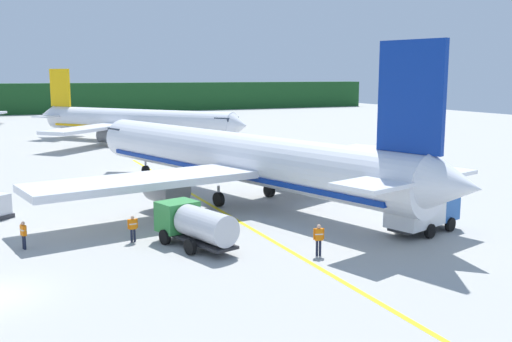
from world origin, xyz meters
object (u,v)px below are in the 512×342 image
object	(u,v)px
airliner_foreground	(237,158)
crew_loader_right	(133,227)
crew_marshaller	(319,237)
airliner_mid_apron	(134,121)
service_truck_baggage	(195,224)
service_truck_catering	(423,209)
crew_loader_left	(23,233)

from	to	relation	value
airliner_foreground	crew_loader_right	bearing A→B (deg)	-140.32
crew_loader_right	crew_marshaller	bearing A→B (deg)	-38.26
airliner_mid_apron	service_truck_baggage	world-z (taller)	airliner_mid_apron
service_truck_baggage	service_truck_catering	distance (m)	14.47
airliner_foreground	service_truck_catering	world-z (taller)	airliner_foreground
crew_loader_left	crew_loader_right	size ratio (longest dim) A/B	1.01
crew_loader_right	service_truck_baggage	bearing A→B (deg)	-38.76
service_truck_baggage	crew_marshaller	size ratio (longest dim) A/B	3.46
airliner_foreground	crew_loader_right	distance (m)	13.66
airliner_foreground	crew_loader_right	xyz separation A→B (m)	(-10.34, -8.58, -2.44)
airliner_foreground	service_truck_catering	xyz separation A→B (m)	(6.92, -13.94, -1.91)
crew_marshaller	service_truck_baggage	bearing A→B (deg)	142.01
airliner_foreground	crew_loader_right	size ratio (longest dim) A/B	25.14
crew_loader_right	airliner_mid_apron	bearing A→B (deg)	77.12
airliner_mid_apron	service_truck_baggage	distance (m)	55.99
airliner_mid_apron	crew_loader_left	distance (m)	54.74
service_truck_catering	crew_loader_right	xyz separation A→B (m)	(-17.26, 5.36, -0.53)
crew_marshaller	crew_loader_left	size ratio (longest dim) A/B	1.09
airliner_mid_apron	crew_marshaller	xyz separation A→B (m)	(-3.30, -59.67, -2.03)
crew_marshaller	airliner_foreground	bearing A→B (deg)	84.19
crew_loader_right	airliner_foreground	bearing A→B (deg)	39.68
crew_loader_left	crew_loader_right	distance (m)	6.14
airliner_mid_apron	crew_marshaller	distance (m)	59.80
crew_marshaller	crew_loader_right	world-z (taller)	crew_marshaller
service_truck_catering	service_truck_baggage	bearing A→B (deg)	168.49
crew_loader_left	airliner_mid_apron	bearing A→B (deg)	70.68
airliner_foreground	airliner_mid_apron	distance (m)	44.21
service_truck_baggage	crew_marshaller	world-z (taller)	service_truck_baggage
airliner_mid_apron	crew_loader_right	bearing A→B (deg)	-102.88
airliner_mid_apron	service_truck_catering	size ratio (longest dim) A/B	5.44
service_truck_catering	crew_marshaller	bearing A→B (deg)	-169.67
airliner_mid_apron	crew_loader_right	size ratio (longest dim) A/B	19.54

